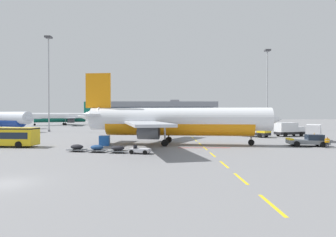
{
  "coord_description": "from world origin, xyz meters",
  "views": [
    {
      "loc": [
        11.89,
        -20.96,
        5.19
      ],
      "look_at": [
        12.49,
        25.88,
        4.4
      ],
      "focal_mm": 30.32,
      "sensor_mm": 36.0,
      "label": 1
    }
  ],
  "objects": [
    {
      "name": "ground",
      "position": [
        40.0,
        40.0,
        0.0
      ],
      "size": [
        400.0,
        400.0,
        0.0
      ],
      "primitive_type": "plane",
      "color": "slate"
    },
    {
      "name": "apron_paint_markings",
      "position": [
        18.0,
        37.05,
        0.0
      ],
      "size": [
        8.0,
        94.43,
        0.01
      ],
      "color": "yellow",
      "rests_on": "ground"
    },
    {
      "name": "airliner_foreground",
      "position": [
        13.71,
        26.66,
        3.95
      ],
      "size": [
        34.81,
        34.35,
        12.2
      ],
      "color": "white",
      "rests_on": "ground"
    },
    {
      "name": "pushback_tug",
      "position": [
        34.95,
        23.93,
        0.9
      ],
      "size": [
        6.41,
        4.0,
        2.08
      ],
      "color": "slate",
      "rests_on": "ground"
    },
    {
      "name": "airliner_mid_left",
      "position": [
        -34.75,
        108.03,
        3.52
      ],
      "size": [
        29.36,
        27.7,
        10.88
      ],
      "color": "white",
      "rests_on": "ground"
    },
    {
      "name": "catering_truck",
      "position": [
        32.01,
        42.65,
        1.65
      ],
      "size": [
        6.04,
        7.08,
        3.14
      ],
      "color": "black",
      "rests_on": "ground"
    },
    {
      "name": "fuel_service_truck",
      "position": [
        40.59,
        43.88,
        1.65
      ],
      "size": [
        7.4,
        4.44,
        3.14
      ],
      "color": "black",
      "rests_on": "ground"
    },
    {
      "name": "ground_power_truck",
      "position": [
        40.25,
        32.39,
        1.65
      ],
      "size": [
        5.67,
        7.23,
        3.14
      ],
      "color": "black",
      "rests_on": "ground"
    },
    {
      "name": "baggage_train",
      "position": [
        4.28,
        16.86,
        0.53
      ],
      "size": [
        11.61,
        4.25,
        1.14
      ],
      "color": "silver",
      "rests_on": "ground"
    },
    {
      "name": "ground_crew_worker",
      "position": [
        36.45,
        21.36,
        0.96
      ],
      "size": [
        0.68,
        0.32,
        1.68
      ],
      "color": "#232328",
      "rests_on": "ground"
    },
    {
      "name": "uld_cargo_container",
      "position": [
        2.12,
        25.31,
        0.8
      ],
      "size": [
        1.68,
        1.65,
        1.6
      ],
      "color": "#194C9E",
      "rests_on": "ground"
    },
    {
      "name": "apron_light_mast_near",
      "position": [
        -21.41,
        61.1,
        16.87
      ],
      "size": [
        1.8,
        1.8,
        27.44
      ],
      "color": "slate",
      "rests_on": "ground"
    },
    {
      "name": "apron_light_mast_far",
      "position": [
        45.36,
        70.9,
        16.1
      ],
      "size": [
        1.8,
        1.8,
        26.03
      ],
      "color": "slate",
      "rests_on": "ground"
    },
    {
      "name": "terminal_satellite",
      "position": [
        7.35,
        166.85,
        6.39
      ],
      "size": [
        75.63,
        27.17,
        14.36
      ],
      "color": "gray",
      "rests_on": "ground"
    }
  ]
}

